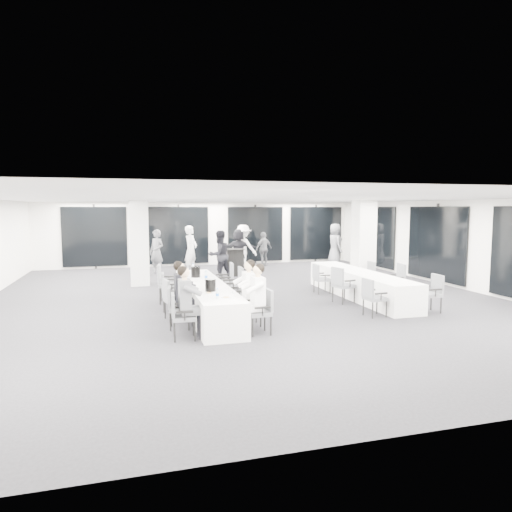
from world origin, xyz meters
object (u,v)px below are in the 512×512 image
at_px(chair_main_right_fourth, 235,285).
at_px(standing_guest_g, 157,249).
at_px(standing_guest_b, 219,252).
at_px(chair_side_right_mid, 396,279).
at_px(chair_main_right_mid, 242,293).
at_px(cocktail_table, 235,262).
at_px(standing_guest_e, 335,242).
at_px(chair_main_left_second, 176,305).
at_px(chair_main_left_far, 165,281).
at_px(standing_guest_d, 264,247).
at_px(banquet_table_side, 359,285).
at_px(standing_guest_c, 243,244).
at_px(standing_guest_a, 191,246).
at_px(chair_main_left_mid, 172,297).
at_px(chair_main_left_fourth, 168,289).
at_px(ice_bucket_far, 196,272).
at_px(chair_main_right_far, 226,279).
at_px(chair_main_right_second, 253,301).
at_px(chair_side_left_far, 320,277).
at_px(chair_main_left_near, 180,313).
at_px(chair_side_left_near, 372,295).
at_px(banquet_table_main, 206,299).
at_px(chair_side_left_mid, 341,283).
at_px(standing_guest_f, 239,247).
at_px(chair_main_right_near, 263,309).
at_px(ice_bucket_near, 210,285).
at_px(chair_side_right_near, 432,291).
at_px(chair_side_right_far, 368,274).

bearing_deg(chair_main_right_fourth, standing_guest_g, 16.50).
bearing_deg(standing_guest_b, chair_side_right_mid, 107.56).
xyz_separation_m(chair_main_right_mid, standing_guest_b, (0.51, 5.43, 0.46)).
bearing_deg(cocktail_table, standing_guest_e, 21.85).
xyz_separation_m(chair_main_left_second, standing_guest_e, (8.02, 9.18, 0.54)).
distance_m(cocktail_table, chair_main_left_far, 5.31).
xyz_separation_m(chair_side_right_mid, standing_guest_d, (-1.39, 8.22, 0.27)).
height_order(banquet_table_side, standing_guest_d, standing_guest_d).
bearing_deg(standing_guest_c, standing_guest_a, 59.06).
distance_m(cocktail_table, chair_main_left_mid, 7.01).
distance_m(chair_main_left_far, standing_guest_a, 5.64).
height_order(chair_main_left_fourth, ice_bucket_far, ice_bucket_far).
distance_m(chair_main_left_mid, chair_main_right_far, 2.56).
xyz_separation_m(chair_main_left_mid, chair_main_right_second, (1.66, -0.94, -0.01)).
relative_size(chair_main_right_fourth, standing_guest_b, 0.52).
relative_size(banquet_table_side, standing_guest_d, 2.94).
distance_m(chair_side_left_far, standing_guest_c, 5.98).
distance_m(chair_main_left_near, ice_bucket_far, 3.13).
bearing_deg(standing_guest_d, chair_main_left_fourth, 34.76).
relative_size(chair_main_right_far, chair_side_left_near, 1.14).
bearing_deg(standing_guest_e, banquet_table_side, 159.09).
bearing_deg(chair_main_left_near, standing_guest_b, 167.10).
height_order(chair_side_left_near, chair_side_left_far, chair_side_left_near).
relative_size(banquet_table_main, chair_side_left_mid, 5.16).
bearing_deg(chair_side_right_mid, chair_main_left_fourth, 97.03).
xyz_separation_m(banquet_table_main, chair_side_left_near, (3.72, -1.28, 0.14)).
bearing_deg(ice_bucket_far, standing_guest_f, 67.42).
bearing_deg(chair_main_right_near, ice_bucket_near, 40.78).
bearing_deg(chair_side_left_mid, chair_main_left_fourth, -107.24).
bearing_deg(standing_guest_d, standing_guest_g, -8.04).
distance_m(chair_main_left_fourth, standing_guest_c, 7.98).
bearing_deg(chair_main_left_second, standing_guest_d, 160.70).
distance_m(chair_main_right_far, chair_side_left_near, 4.07).
xyz_separation_m(chair_main_left_second, chair_main_left_far, (-0.01, 2.74, 0.08)).
distance_m(chair_main_right_far, standing_guest_f, 6.22).
xyz_separation_m(chair_main_left_fourth, chair_side_right_mid, (6.22, -0.26, 0.03)).
relative_size(cocktail_table, chair_side_right_near, 1.09).
xyz_separation_m(cocktail_table, chair_main_right_near, (-1.29, -8.01, 0.01)).
bearing_deg(standing_guest_d, standing_guest_a, -0.07).
relative_size(chair_main_left_second, standing_guest_b, 0.45).
height_order(banquet_table_main, ice_bucket_near, ice_bucket_near).
xyz_separation_m(chair_main_left_near, ice_bucket_far, (0.74, 3.02, 0.37)).
bearing_deg(chair_main_left_fourth, standing_guest_f, 158.23).
relative_size(chair_main_left_second, ice_bucket_far, 3.26).
xyz_separation_m(chair_main_left_far, standing_guest_g, (0.12, 5.61, 0.39)).
distance_m(chair_main_right_fourth, standing_guest_c, 7.43).
height_order(banquet_table_main, standing_guest_d, standing_guest_d).
distance_m(chair_main_left_fourth, chair_side_left_near, 4.93).
xyz_separation_m(chair_main_right_second, chair_side_right_far, (4.55, 3.18, -0.02)).
bearing_deg(chair_side_right_mid, chair_main_left_far, 87.96).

